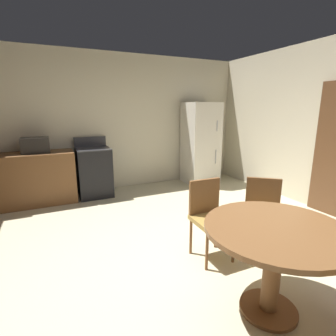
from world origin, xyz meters
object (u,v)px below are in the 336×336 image
(dining_table, at_px, (275,246))
(chair_north, at_px, (209,214))
(oven_range, at_px, (94,172))
(chair_northeast, at_px, (263,212))
(refrigerator, at_px, (201,143))
(microwave, at_px, (35,145))

(dining_table, relative_size, chair_north, 1.27)
(dining_table, bearing_deg, chair_north, 89.28)
(oven_range, relative_size, chair_northeast, 1.26)
(refrigerator, height_order, microwave, refrigerator)
(chair_northeast, bearing_deg, chair_north, -70.66)
(oven_range, relative_size, microwave, 2.50)
(dining_table, distance_m, chair_north, 0.93)
(oven_range, height_order, chair_north, oven_range)
(microwave, height_order, chair_north, microwave)
(oven_range, relative_size, dining_table, 1.00)
(dining_table, relative_size, chair_northeast, 1.27)
(microwave, distance_m, chair_northeast, 3.73)
(oven_range, bearing_deg, chair_northeast, -64.03)
(refrigerator, bearing_deg, chair_north, -119.66)
(microwave, bearing_deg, oven_range, 0.22)
(chair_north, bearing_deg, refrigerator, 151.05)
(microwave, xyz_separation_m, chair_north, (1.76, -2.66, -0.53))
(chair_north, bearing_deg, dining_table, 0.00)
(oven_range, xyz_separation_m, chair_north, (0.82, -2.66, 0.03))
(oven_range, xyz_separation_m, dining_table, (0.81, -3.58, 0.13))
(dining_table, bearing_deg, microwave, 116.06)
(oven_range, xyz_separation_m, chair_northeast, (1.40, -2.87, 0.03))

